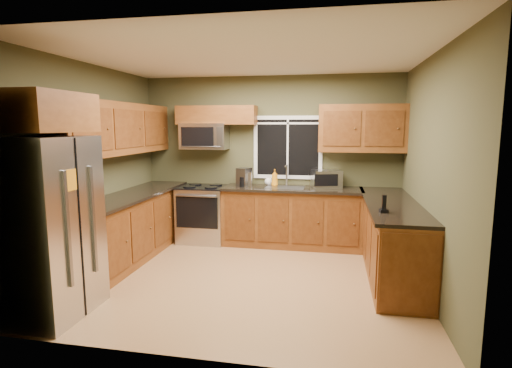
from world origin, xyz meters
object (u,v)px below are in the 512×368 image
(toaster_oven, at_px, (326,179))
(paper_towel_roll, at_px, (326,180))
(microwave, at_px, (205,136))
(kettle, at_px, (247,178))
(range, at_px, (203,213))
(cordless_phone, at_px, (384,207))
(refrigerator, at_px, (48,228))
(coffee_maker, at_px, (244,178))
(soap_bottle_a, at_px, (275,178))
(soap_bottle_c, at_px, (269,180))

(toaster_oven, xyz_separation_m, paper_towel_roll, (-0.00, -0.08, -0.00))
(microwave, relative_size, kettle, 2.71)
(microwave, height_order, toaster_oven, microwave)
(range, bearing_deg, cordless_phone, -31.19)
(refrigerator, height_order, toaster_oven, refrigerator)
(paper_towel_roll, bearing_deg, coffee_maker, -177.93)
(kettle, bearing_deg, soap_bottle_a, 6.32)
(refrigerator, xyz_separation_m, soap_bottle_a, (1.86, 2.87, 0.18))
(range, distance_m, paper_towel_roll, 2.07)
(paper_towel_roll, bearing_deg, microwave, 177.93)
(paper_towel_roll, bearing_deg, kettle, -179.49)
(kettle, distance_m, paper_towel_roll, 1.25)
(range, height_order, soap_bottle_a, soap_bottle_a)
(toaster_oven, relative_size, paper_towel_roll, 1.74)
(range, bearing_deg, soap_bottle_c, 12.38)
(toaster_oven, height_order, kettle, kettle)
(soap_bottle_c, bearing_deg, toaster_oven, -5.12)
(soap_bottle_a, bearing_deg, toaster_oven, 3.15)
(refrigerator, distance_m, paper_towel_roll, 3.90)
(refrigerator, xyz_separation_m, paper_towel_roll, (2.67, 2.83, 0.17))
(refrigerator, distance_m, range, 2.89)
(soap_bottle_c, bearing_deg, kettle, -150.89)
(range, relative_size, microwave, 1.23)
(coffee_maker, height_order, soap_bottle_c, coffee_maker)
(refrigerator, height_order, microwave, microwave)
(cordless_phone, bearing_deg, paper_towel_roll, 111.72)
(coffee_maker, height_order, kettle, coffee_maker)
(range, relative_size, toaster_oven, 1.85)
(range, relative_size, coffee_maker, 3.19)
(range, relative_size, cordless_phone, 4.71)
(kettle, bearing_deg, toaster_oven, 4.26)
(kettle, height_order, paper_towel_roll, paper_towel_roll)
(coffee_maker, bearing_deg, microwave, 170.14)
(microwave, distance_m, paper_towel_roll, 2.09)
(microwave, relative_size, soap_bottle_a, 2.78)
(soap_bottle_a, xyz_separation_m, cordless_phone, (1.48, -1.71, -0.08))
(soap_bottle_a, bearing_deg, soap_bottle_c, 133.00)
(refrigerator, height_order, paper_towel_roll, refrigerator)
(refrigerator, height_order, soap_bottle_c, refrigerator)
(microwave, bearing_deg, soap_bottle_c, 5.13)
(toaster_oven, height_order, cordless_phone, toaster_oven)
(paper_towel_roll, distance_m, soap_bottle_c, 0.95)
(microwave, bearing_deg, paper_towel_roll, -2.07)
(microwave, height_order, soap_bottle_a, microwave)
(soap_bottle_c, height_order, cordless_phone, cordless_phone)
(coffee_maker, xyz_separation_m, kettle, (0.05, 0.04, -0.01))
(range, distance_m, coffee_maker, 0.92)
(kettle, xyz_separation_m, paper_towel_roll, (1.25, 0.01, 0.00))
(refrigerator, xyz_separation_m, cordless_phone, (3.34, 1.17, 0.10))
(refrigerator, relative_size, soap_bottle_a, 6.59)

